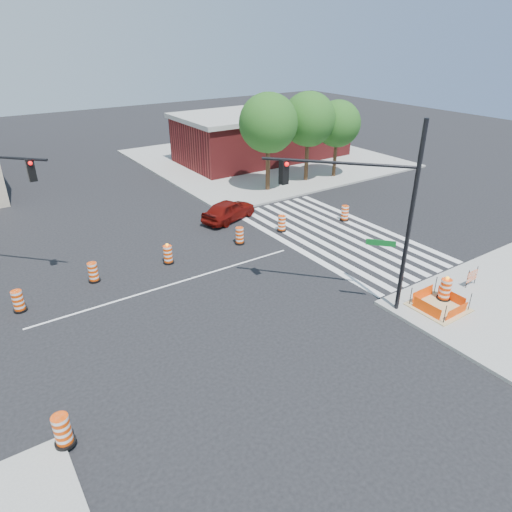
% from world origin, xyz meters
% --- Properties ---
extents(ground, '(120.00, 120.00, 0.00)m').
position_xyz_m(ground, '(0.00, 0.00, 0.00)').
color(ground, black).
rests_on(ground, ground).
extents(sidewalk_ne, '(22.00, 22.00, 0.15)m').
position_xyz_m(sidewalk_ne, '(18.00, 18.00, 0.07)').
color(sidewalk_ne, gray).
rests_on(sidewalk_ne, ground).
extents(crosswalk_east, '(6.75, 13.50, 0.01)m').
position_xyz_m(crosswalk_east, '(10.95, 0.00, 0.01)').
color(crosswalk_east, silver).
rests_on(crosswalk_east, ground).
extents(lane_centerline, '(14.00, 0.12, 0.01)m').
position_xyz_m(lane_centerline, '(0.00, 0.00, 0.01)').
color(lane_centerline, silver).
rests_on(lane_centerline, ground).
extents(excavation_pit, '(2.20, 2.20, 0.90)m').
position_xyz_m(excavation_pit, '(9.00, -9.00, 0.22)').
color(excavation_pit, tan).
rests_on(excavation_pit, ground).
extents(brick_storefront, '(16.50, 8.50, 4.60)m').
position_xyz_m(brick_storefront, '(18.00, 18.00, 2.32)').
color(brick_storefront, maroon).
rests_on(brick_storefront, ground).
extents(red_coupe, '(4.45, 2.90, 1.41)m').
position_xyz_m(red_coupe, '(6.81, 5.87, 0.70)').
color(red_coupe, '#5F0C08').
rests_on(red_coupe, ground).
extents(signal_pole_se, '(4.40, 4.78, 8.40)m').
position_xyz_m(signal_pole_se, '(6.20, -6.66, 5.14)').
color(signal_pole_se, black).
rests_on(signal_pole_se, ground).
extents(pit_drum, '(0.63, 0.63, 1.24)m').
position_xyz_m(pit_drum, '(9.78, -8.69, 0.66)').
color(pit_drum, black).
rests_on(pit_drum, ground).
extents(sw_corner_drum, '(0.64, 0.64, 1.09)m').
position_xyz_m(sw_corner_drum, '(-6.97, -7.40, 0.66)').
color(sw_corner_drum, black).
rests_on(sw_corner_drum, ground).
extents(barricade, '(0.81, 0.05, 0.96)m').
position_xyz_m(barricade, '(12.02, -8.62, 0.68)').
color(barricade, '#EC4104').
rests_on(barricade, ground).
extents(tree_north_c, '(4.42, 4.42, 7.51)m').
position_xyz_m(tree_north_c, '(12.59, 9.47, 5.04)').
color(tree_north_c, '#382314').
rests_on(tree_north_c, ground).
extents(tree_north_d, '(4.29, 4.29, 7.29)m').
position_xyz_m(tree_north_d, '(16.73, 9.76, 4.89)').
color(tree_north_d, '#382314').
rests_on(tree_north_d, ground).
extents(tree_north_e, '(3.81, 3.81, 6.48)m').
position_xyz_m(tree_north_e, '(19.52, 9.35, 4.35)').
color(tree_north_e, '#382314').
rests_on(tree_north_e, ground).
extents(median_drum_1, '(0.60, 0.60, 1.02)m').
position_xyz_m(median_drum_1, '(-6.81, 1.65, 0.48)').
color(median_drum_1, black).
rests_on(median_drum_1, ground).
extents(median_drum_2, '(0.60, 0.60, 1.02)m').
position_xyz_m(median_drum_2, '(-3.19, 2.51, 0.48)').
color(median_drum_2, black).
rests_on(median_drum_2, ground).
extents(median_drum_3, '(0.60, 0.60, 1.18)m').
position_xyz_m(median_drum_3, '(0.79, 2.27, 0.49)').
color(median_drum_3, black).
rests_on(median_drum_3, ground).
extents(median_drum_4, '(0.60, 0.60, 1.02)m').
position_xyz_m(median_drum_4, '(5.38, 2.24, 0.48)').
color(median_drum_4, black).
rests_on(median_drum_4, ground).
extents(median_drum_5, '(0.60, 0.60, 1.02)m').
position_xyz_m(median_drum_5, '(8.62, 2.37, 0.48)').
color(median_drum_5, black).
rests_on(median_drum_5, ground).
extents(median_drum_6, '(0.60, 0.60, 1.02)m').
position_xyz_m(median_drum_6, '(13.21, 1.45, 0.48)').
color(median_drum_6, black).
rests_on(median_drum_6, ground).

